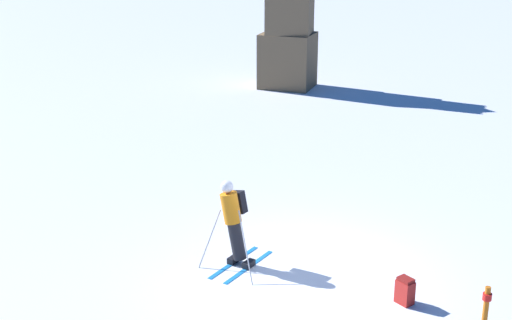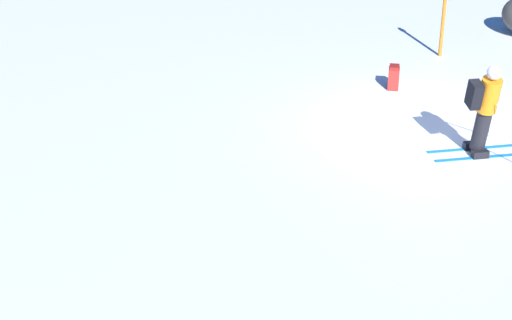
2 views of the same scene
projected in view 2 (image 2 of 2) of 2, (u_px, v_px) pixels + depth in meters
name	position (u px, v px, depth m)	size (l,w,h in m)	color
ground_plane	(432.00, 126.00, 15.79)	(300.00, 300.00, 0.00)	white
skier	(485.00, 106.00, 14.14)	(1.26, 1.68, 1.74)	#1E7AC6
spare_backpack	(394.00, 77.00, 17.44)	(0.37, 0.35, 0.50)	#AD231E
trail_marker	(444.00, 16.00, 19.03)	(0.13, 0.13, 1.69)	orange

